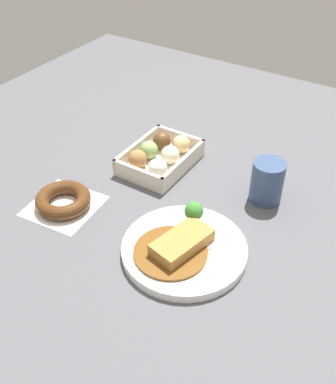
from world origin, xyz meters
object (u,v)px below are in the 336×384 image
at_px(curry_plate, 184,247).
at_px(chocolate_ring_donut, 63,200).
at_px(donut_box, 160,156).
at_px(coffee_mug, 267,181).

relative_size(curry_plate, chocolate_ring_donut, 1.56).
height_order(donut_box, coffee_mug, coffee_mug).
xyz_separation_m(curry_plate, chocolate_ring_donut, (0.02, -0.28, 0.00)).
distance_m(curry_plate, coffee_mug, 0.24).
height_order(chocolate_ring_donut, coffee_mug, coffee_mug).
bearing_deg(chocolate_ring_donut, coffee_mug, 125.66).
relative_size(curry_plate, donut_box, 1.25).
bearing_deg(chocolate_ring_donut, donut_box, 159.64).
bearing_deg(donut_box, curry_plate, 41.75).
bearing_deg(curry_plate, chocolate_ring_donut, -86.37).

